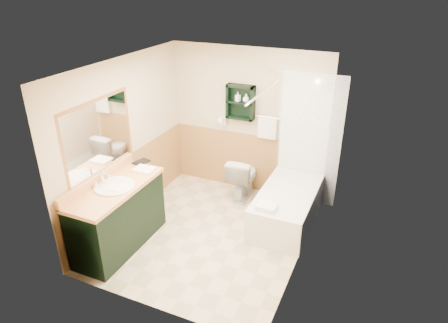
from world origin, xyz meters
TOP-DOWN VIEW (x-y plane):
  - floor at (0.00, 0.00)m, footprint 3.00×3.00m
  - back_wall at (0.00, 1.52)m, footprint 2.60×0.04m
  - left_wall at (-1.32, 0.00)m, footprint 0.04×3.00m
  - right_wall at (1.32, 0.00)m, footprint 0.04×3.00m
  - ceiling at (0.00, 0.00)m, footprint 2.60×3.00m
  - wainscot_left at (-1.29, 0.00)m, footprint 2.98×2.98m
  - wainscot_back at (0.00, 1.49)m, footprint 2.58×2.58m
  - mirror_frame at (-1.27, -0.55)m, footprint 1.30×1.30m
  - mirror_glass at (-1.27, -0.55)m, footprint 1.20×1.20m
  - tile_right at (1.28, 0.75)m, footprint 1.50×1.50m
  - tile_back at (1.03, 1.48)m, footprint 0.95×0.95m
  - tile_accent at (1.27, 0.75)m, footprint 1.50×1.50m
  - wall_shelf at (-0.10, 1.41)m, footprint 0.45×0.15m
  - hair_dryer at (-0.40, 1.43)m, footprint 0.10×0.24m
  - towel_bar at (0.35, 1.45)m, footprint 0.40×0.06m
  - curtain_rod at (0.53, 0.75)m, footprint 0.03×1.60m
  - shower_curtain at (0.53, 0.92)m, footprint 1.05×1.05m
  - vanity at (-0.99, -0.70)m, footprint 0.59×1.44m
  - bathtub at (0.93, 0.74)m, footprint 0.78×1.50m
  - toilet at (0.05, 1.20)m, footprint 0.43×0.73m
  - counter_towel at (-0.89, -0.18)m, footprint 0.27×0.21m
  - vanity_book at (-1.16, 0.05)m, footprint 0.17×0.06m
  - tub_towel at (0.79, 0.17)m, footprint 0.26×0.21m
  - soap_bottle_a at (-0.14, 1.40)m, footprint 0.10×0.16m
  - soap_bottle_b at (-0.00, 1.40)m, footprint 0.14×0.16m

SIDE VIEW (x-z plane):
  - floor at x=0.00m, z-range 0.00..0.00m
  - bathtub at x=0.93m, z-range 0.00..0.52m
  - toilet at x=0.05m, z-range 0.00..0.71m
  - vanity at x=-0.99m, z-range 0.00..0.91m
  - wainscot_left at x=-1.29m, z-range 0.00..1.00m
  - wainscot_back at x=0.00m, z-range 0.00..1.00m
  - tub_towel at x=0.79m, z-range 0.52..0.59m
  - counter_towel at x=-0.89m, z-range 0.91..0.95m
  - vanity_book at x=-1.16m, z-range 0.91..1.14m
  - tile_right at x=1.28m, z-range 0.00..2.10m
  - tile_back at x=1.03m, z-range 0.00..2.10m
  - shower_curtain at x=0.53m, z-range 0.30..2.00m
  - back_wall at x=0.00m, z-range 0.00..2.40m
  - left_wall at x=-1.32m, z-range 0.00..2.40m
  - right_wall at x=1.32m, z-range 0.00..2.40m
  - hair_dryer at x=-0.40m, z-range 1.11..1.29m
  - towel_bar at x=0.35m, z-range 1.15..1.55m
  - mirror_frame at x=-1.27m, z-range 1.00..2.00m
  - mirror_glass at x=-1.27m, z-range 1.05..1.95m
  - wall_shelf at x=-0.10m, z-range 1.27..1.83m
  - soap_bottle_a at x=-0.14m, z-range 1.56..1.63m
  - soap_bottle_b at x=0.00m, z-range 1.56..1.67m
  - tile_accent at x=1.27m, z-range 1.85..1.95m
  - curtain_rod at x=0.53m, z-range 1.98..2.02m
  - ceiling at x=0.00m, z-range 2.40..2.44m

